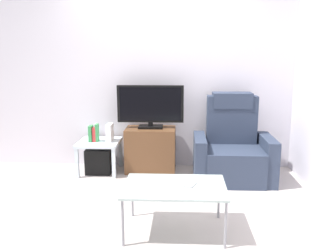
{
  "coord_description": "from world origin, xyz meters",
  "views": [
    {
      "loc": [
        0.35,
        -3.62,
        1.56
      ],
      "look_at": [
        0.17,
        0.5,
        0.7
      ],
      "focal_mm": 36.69,
      "sensor_mm": 36.0,
      "label": 1
    }
  ],
  "objects_px": {
    "television": "(150,106)",
    "book_rightmost": "(97,133)",
    "game_console": "(110,132)",
    "subwoofer_box": "(100,160)",
    "cell_phone": "(191,184)",
    "tv_stand": "(151,149)",
    "book_middle": "(95,134)",
    "recliner_armchair": "(233,150)",
    "side_table": "(99,146)",
    "coffee_table": "(175,189)",
    "book_leftmost": "(91,134)"
  },
  "relations": [
    {
      "from": "side_table",
      "to": "book_rightmost",
      "type": "relative_size",
      "value": 2.32
    },
    {
      "from": "side_table",
      "to": "book_rightmost",
      "type": "xyz_separation_m",
      "value": [
        -0.02,
        -0.02,
        0.18
      ]
    },
    {
      "from": "television",
      "to": "cell_phone",
      "type": "relative_size",
      "value": 5.88
    },
    {
      "from": "book_leftmost",
      "to": "subwoofer_box",
      "type": "bearing_deg",
      "value": 11.31
    },
    {
      "from": "subwoofer_box",
      "to": "book_leftmost",
      "type": "relative_size",
      "value": 1.57
    },
    {
      "from": "subwoofer_box",
      "to": "book_leftmost",
      "type": "xyz_separation_m",
      "value": [
        -0.1,
        -0.02,
        0.37
      ]
    },
    {
      "from": "recliner_armchair",
      "to": "book_middle",
      "type": "distance_m",
      "value": 1.81
    },
    {
      "from": "recliner_armchair",
      "to": "side_table",
      "type": "xyz_separation_m",
      "value": [
        -1.75,
        0.16,
        -0.01
      ]
    },
    {
      "from": "side_table",
      "to": "game_console",
      "type": "xyz_separation_m",
      "value": [
        0.15,
        0.01,
        0.18
      ]
    },
    {
      "from": "tv_stand",
      "to": "book_middle",
      "type": "bearing_deg",
      "value": -171.97
    },
    {
      "from": "game_console",
      "to": "cell_phone",
      "type": "relative_size",
      "value": 1.54
    },
    {
      "from": "television",
      "to": "book_middle",
      "type": "bearing_deg",
      "value": -170.53
    },
    {
      "from": "side_table",
      "to": "book_leftmost",
      "type": "xyz_separation_m",
      "value": [
        -0.1,
        -0.02,
        0.17
      ]
    },
    {
      "from": "book_rightmost",
      "to": "tv_stand",
      "type": "bearing_deg",
      "value": 8.38
    },
    {
      "from": "subwoofer_box",
      "to": "television",
      "type": "bearing_deg",
      "value": 8.51
    },
    {
      "from": "coffee_table",
      "to": "tv_stand",
      "type": "bearing_deg",
      "value": 102.59
    },
    {
      "from": "side_table",
      "to": "subwoofer_box",
      "type": "relative_size",
      "value": 1.62
    },
    {
      "from": "recliner_armchair",
      "to": "book_middle",
      "type": "height_order",
      "value": "recliner_armchair"
    },
    {
      "from": "recliner_armchair",
      "to": "book_middle",
      "type": "bearing_deg",
      "value": 179.18
    },
    {
      "from": "tv_stand",
      "to": "book_rightmost",
      "type": "distance_m",
      "value": 0.75
    },
    {
      "from": "cell_phone",
      "to": "recliner_armchair",
      "type": "bearing_deg",
      "value": 89.03
    },
    {
      "from": "book_leftmost",
      "to": "game_console",
      "type": "xyz_separation_m",
      "value": [
        0.24,
        0.03,
        0.01
      ]
    },
    {
      "from": "recliner_armchair",
      "to": "side_table",
      "type": "bearing_deg",
      "value": 178.41
    },
    {
      "from": "book_rightmost",
      "to": "side_table",
      "type": "bearing_deg",
      "value": 48.76
    },
    {
      "from": "television",
      "to": "recliner_armchair",
      "type": "relative_size",
      "value": 0.82
    },
    {
      "from": "side_table",
      "to": "cell_phone",
      "type": "bearing_deg",
      "value": -52.08
    },
    {
      "from": "side_table",
      "to": "coffee_table",
      "type": "distance_m",
      "value": 1.87
    },
    {
      "from": "game_console",
      "to": "book_middle",
      "type": "bearing_deg",
      "value": -171.22
    },
    {
      "from": "recliner_armchair",
      "to": "side_table",
      "type": "height_order",
      "value": "recliner_armchair"
    },
    {
      "from": "subwoofer_box",
      "to": "cell_phone",
      "type": "bearing_deg",
      "value": -52.08
    },
    {
      "from": "tv_stand",
      "to": "book_middle",
      "type": "xyz_separation_m",
      "value": [
        -0.73,
        -0.1,
        0.23
      ]
    },
    {
      "from": "game_console",
      "to": "coffee_table",
      "type": "relative_size",
      "value": 0.26
    },
    {
      "from": "coffee_table",
      "to": "recliner_armchair",
      "type": "bearing_deg",
      "value": 63.18
    },
    {
      "from": "book_rightmost",
      "to": "cell_phone",
      "type": "relative_size",
      "value": 1.55
    },
    {
      "from": "tv_stand",
      "to": "television",
      "type": "distance_m",
      "value": 0.6
    },
    {
      "from": "tv_stand",
      "to": "game_console",
      "type": "xyz_separation_m",
      "value": [
        -0.54,
        -0.07,
        0.25
      ]
    },
    {
      "from": "television",
      "to": "subwoofer_box",
      "type": "height_order",
      "value": "television"
    },
    {
      "from": "tv_stand",
      "to": "coffee_table",
      "type": "relative_size",
      "value": 0.74
    },
    {
      "from": "book_leftmost",
      "to": "tv_stand",
      "type": "bearing_deg",
      "value": 7.51
    },
    {
      "from": "coffee_table",
      "to": "book_middle",
      "type": "bearing_deg",
      "value": 125.65
    },
    {
      "from": "coffee_table",
      "to": "cell_phone",
      "type": "bearing_deg",
      "value": 9.51
    },
    {
      "from": "subwoofer_box",
      "to": "game_console",
      "type": "height_order",
      "value": "game_console"
    },
    {
      "from": "game_console",
      "to": "subwoofer_box",
      "type": "bearing_deg",
      "value": -176.05
    },
    {
      "from": "television",
      "to": "book_middle",
      "type": "distance_m",
      "value": 0.83
    },
    {
      "from": "tv_stand",
      "to": "book_rightmost",
      "type": "bearing_deg",
      "value": -171.62
    },
    {
      "from": "tv_stand",
      "to": "book_rightmost",
      "type": "xyz_separation_m",
      "value": [
        -0.7,
        -0.1,
        0.25
      ]
    },
    {
      "from": "television",
      "to": "book_rightmost",
      "type": "relative_size",
      "value": 3.79
    },
    {
      "from": "book_middle",
      "to": "television",
      "type": "bearing_deg",
      "value": 9.47
    },
    {
      "from": "book_leftmost",
      "to": "coffee_table",
      "type": "xyz_separation_m",
      "value": [
        1.15,
        -1.53,
        -0.13
      ]
    },
    {
      "from": "recliner_armchair",
      "to": "book_middle",
      "type": "relative_size",
      "value": 5.79
    }
  ]
}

